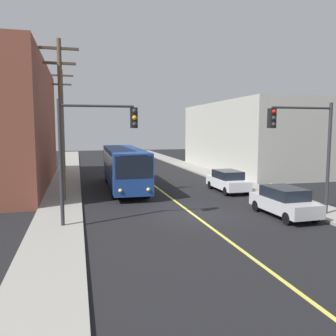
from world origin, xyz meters
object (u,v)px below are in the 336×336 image
(parked_car_white, at_px, (228,181))
(traffic_signal_left_corner, at_px, (94,139))
(parked_car_silver, at_px, (284,201))
(traffic_signal_right_corner, at_px, (305,138))
(utility_pole_near, at_px, (61,113))
(utility_pole_mid, at_px, (63,117))
(city_bus, at_px, (124,166))
(fire_hydrant, at_px, (271,189))

(parked_car_white, xyz_separation_m, traffic_signal_left_corner, (-10.21, -7.20, 3.46))
(parked_car_silver, height_order, traffic_signal_right_corner, traffic_signal_right_corner)
(utility_pole_near, bearing_deg, utility_pole_mid, 91.76)
(parked_car_silver, distance_m, parked_car_white, 7.81)
(city_bus, relative_size, fire_hydrant, 14.52)
(utility_pole_near, distance_m, traffic_signal_left_corner, 6.61)
(parked_car_white, distance_m, traffic_signal_left_corner, 12.96)
(utility_pole_mid, height_order, traffic_signal_left_corner, utility_pole_mid)
(utility_pole_mid, distance_m, traffic_signal_left_corner, 21.65)
(utility_pole_near, bearing_deg, traffic_signal_right_corner, -30.30)
(utility_pole_mid, distance_m, traffic_signal_right_corner, 26.09)
(utility_pole_mid, xyz_separation_m, traffic_signal_left_corner, (2.17, -21.47, -1.69))
(city_bus, distance_m, utility_pole_near, 7.37)
(city_bus, distance_m, parked_car_white, 8.21)
(parked_car_silver, distance_m, utility_pole_near, 14.44)
(traffic_signal_left_corner, bearing_deg, parked_car_white, 35.19)
(city_bus, relative_size, traffic_signal_right_corner, 2.03)
(parked_car_silver, xyz_separation_m, traffic_signal_left_corner, (-10.04, 0.61, 3.46))
(parked_car_white, relative_size, fire_hydrant, 5.26)
(parked_car_silver, distance_m, utility_pole_mid, 25.75)
(city_bus, height_order, parked_car_silver, city_bus)
(parked_car_silver, relative_size, utility_pole_mid, 0.42)
(traffic_signal_left_corner, distance_m, fire_hydrant, 13.56)
(parked_car_white, height_order, fire_hydrant, parked_car_white)
(utility_pole_mid, bearing_deg, parked_car_silver, -61.06)
(parked_car_silver, height_order, utility_pole_near, utility_pole_near)
(parked_car_white, xyz_separation_m, utility_pole_mid, (-12.38, 14.27, 5.15))
(traffic_signal_left_corner, distance_m, traffic_signal_right_corner, 10.88)
(parked_car_white, relative_size, utility_pole_mid, 0.41)
(utility_pole_near, xyz_separation_m, fire_hydrant, (13.96, -1.79, -5.15))
(utility_pole_near, bearing_deg, traffic_signal_left_corner, -74.73)
(city_bus, bearing_deg, parked_car_silver, -57.01)
(parked_car_silver, relative_size, traffic_signal_right_corner, 0.74)
(utility_pole_near, height_order, fire_hydrant, utility_pole_near)
(parked_car_white, bearing_deg, traffic_signal_right_corner, -85.78)
(parked_car_white, relative_size, traffic_signal_right_corner, 0.74)
(city_bus, xyz_separation_m, traffic_signal_right_corner, (8.03, -11.65, 2.49))
(utility_pole_mid, relative_size, fire_hydrant, 12.68)
(utility_pole_mid, height_order, traffic_signal_right_corner, utility_pole_mid)
(parked_car_silver, bearing_deg, utility_pole_mid, 118.94)
(city_bus, xyz_separation_m, utility_pole_near, (-4.49, -4.34, 3.92))
(parked_car_silver, relative_size, utility_pole_near, 0.44)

